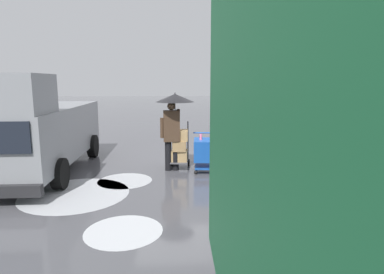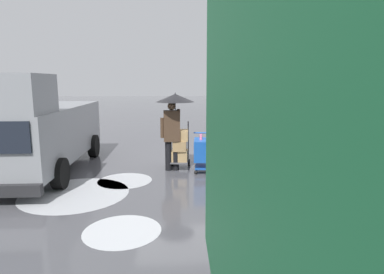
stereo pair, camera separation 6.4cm
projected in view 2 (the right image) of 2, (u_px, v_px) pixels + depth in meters
ground_plane at (179, 164)px, 9.67m from camera, size 90.00×90.00×0.00m
slush_patch_near_cluster at (75, 194)px, 7.13m from camera, size 2.32×2.32×0.01m
slush_patch_under_van at (125, 180)px, 8.09m from camera, size 1.34×1.34×0.01m
slush_patch_mid_street at (122, 231)px, 5.37m from camera, size 1.29×1.29×0.01m
cargo_van_parked_right at (37, 130)px, 8.57m from camera, size 2.26×5.37×2.60m
shopping_cart_vendor at (204, 151)px, 8.85m from camera, size 0.61×0.86×1.04m
hand_dolly_boxes at (180, 146)px, 9.11m from camera, size 0.57×0.75×1.32m
pedestrian_pink_side at (236, 118)px, 7.66m from camera, size 1.04×1.04×2.15m
pedestrian_black_side at (174, 113)px, 8.80m from camera, size 1.04×1.04×2.15m
pedestrian_white_side at (232, 111)px, 9.37m from camera, size 1.04×1.04×2.15m
street_lamp at (312, 84)px, 7.53m from camera, size 0.28×0.28×3.86m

